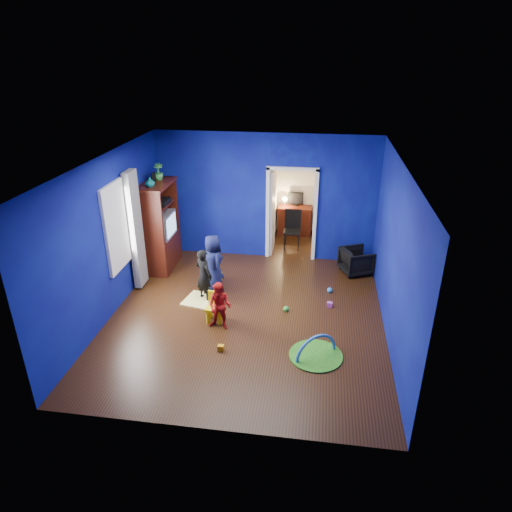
# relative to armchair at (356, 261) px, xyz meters

# --- Properties ---
(floor) EXTENTS (5.00, 5.50, 0.01)m
(floor) POSITION_rel_armchair_xyz_m (-2.10, -2.15, -0.28)
(floor) COLOR black
(floor) RESTS_ON ground
(ceiling) EXTENTS (5.00, 5.50, 0.01)m
(ceiling) POSITION_rel_armchair_xyz_m (-2.10, -2.15, 2.62)
(ceiling) COLOR white
(ceiling) RESTS_ON wall_back
(wall_back) EXTENTS (5.00, 0.02, 2.90)m
(wall_back) POSITION_rel_armchair_xyz_m (-2.10, 0.60, 1.17)
(wall_back) COLOR #0A0969
(wall_back) RESTS_ON floor
(wall_front) EXTENTS (5.00, 0.02, 2.90)m
(wall_front) POSITION_rel_armchair_xyz_m (-2.10, -4.90, 1.17)
(wall_front) COLOR #0A0969
(wall_front) RESTS_ON floor
(wall_left) EXTENTS (0.02, 5.50, 2.90)m
(wall_left) POSITION_rel_armchair_xyz_m (-4.60, -2.15, 1.17)
(wall_left) COLOR #0A0969
(wall_left) RESTS_ON floor
(wall_right) EXTENTS (0.02, 5.50, 2.90)m
(wall_right) POSITION_rel_armchair_xyz_m (0.40, -2.15, 1.17)
(wall_right) COLOR #0A0969
(wall_right) RESTS_ON floor
(alcove) EXTENTS (1.00, 1.75, 2.50)m
(alcove) POSITION_rel_armchair_xyz_m (-1.50, 1.48, 0.97)
(alcove) COLOR silver
(alcove) RESTS_ON floor
(armchair) EXTENTS (0.81, 0.81, 0.57)m
(armchair) POSITION_rel_armchair_xyz_m (0.00, 0.00, 0.00)
(armchair) COLOR black
(armchair) RESTS_ON floor
(child_black) EXTENTS (0.47, 0.43, 1.07)m
(child_black) POSITION_rel_armchair_xyz_m (-3.02, -1.60, 0.25)
(child_black) COLOR black
(child_black) RESTS_ON floor
(child_navy) EXTENTS (0.67, 0.70, 1.21)m
(child_navy) POSITION_rel_armchair_xyz_m (-2.92, -1.22, 0.32)
(child_navy) COLOR #10183B
(child_navy) RESTS_ON floor
(toddler_red) EXTENTS (0.48, 0.40, 0.89)m
(toddler_red) POSITION_rel_armchair_xyz_m (-2.50, -2.55, 0.16)
(toddler_red) COLOR red
(toddler_red) RESTS_ON floor
(vase) EXTENTS (0.24, 0.24, 0.20)m
(vase) POSITION_rel_armchair_xyz_m (-4.32, -0.61, 1.78)
(vase) COLOR #0B485B
(vase) RESTS_ON tv_armoire
(potted_plant) EXTENTS (0.26, 0.26, 0.36)m
(potted_plant) POSITION_rel_armchair_xyz_m (-4.32, -0.09, 1.86)
(potted_plant) COLOR green
(potted_plant) RESTS_ON tv_armoire
(tv_armoire) EXTENTS (0.58, 1.14, 1.96)m
(tv_armoire) POSITION_rel_armchair_xyz_m (-4.32, -0.31, 0.70)
(tv_armoire) COLOR #391309
(tv_armoire) RESTS_ON floor
(crt_tv) EXTENTS (0.46, 0.70, 0.54)m
(crt_tv) POSITION_rel_armchair_xyz_m (-4.28, -0.31, 0.74)
(crt_tv) COLOR silver
(crt_tv) RESTS_ON tv_armoire
(yellow_blanket) EXTENTS (0.86, 0.74, 0.03)m
(yellow_blanket) POSITION_rel_armchair_xyz_m (-3.02, -1.70, -0.27)
(yellow_blanket) COLOR #F2E07A
(yellow_blanket) RESTS_ON floor
(hopper_ball) EXTENTS (0.37, 0.37, 0.37)m
(hopper_ball) POSITION_rel_armchair_xyz_m (-2.97, -0.97, -0.10)
(hopper_ball) COLOR yellow
(hopper_ball) RESTS_ON floor
(kid_chair) EXTENTS (0.31, 0.31, 0.50)m
(kid_chair) POSITION_rel_armchair_xyz_m (-2.65, -2.35, -0.03)
(kid_chair) COLOR yellow
(kid_chair) RESTS_ON floor
(play_mat) EXTENTS (0.87, 0.87, 0.02)m
(play_mat) POSITION_rel_armchair_xyz_m (-0.79, -3.13, -0.27)
(play_mat) COLOR #2C9421
(play_mat) RESTS_ON floor
(toy_arch) EXTENTS (0.66, 0.51, 0.78)m
(toy_arch) POSITION_rel_armchair_xyz_m (-0.79, -3.13, -0.26)
(toy_arch) COLOR #3F8CD8
(toy_arch) RESTS_ON floor
(window_left) EXTENTS (0.03, 0.95, 1.55)m
(window_left) POSITION_rel_armchair_xyz_m (-4.58, -1.80, 1.27)
(window_left) COLOR white
(window_left) RESTS_ON wall_left
(curtain) EXTENTS (0.14, 0.42, 2.40)m
(curtain) POSITION_rel_armchair_xyz_m (-4.47, -1.25, 0.97)
(curtain) COLOR slate
(curtain) RESTS_ON floor
(doorway) EXTENTS (1.16, 0.10, 2.10)m
(doorway) POSITION_rel_armchair_xyz_m (-1.50, 0.60, 0.77)
(doorway) COLOR white
(doorway) RESTS_ON floor
(study_desk) EXTENTS (0.88, 0.44, 0.75)m
(study_desk) POSITION_rel_armchair_xyz_m (-1.50, 2.11, 0.09)
(study_desk) COLOR #3D140A
(study_desk) RESTS_ON floor
(desk_monitor) EXTENTS (0.40, 0.05, 0.32)m
(desk_monitor) POSITION_rel_armchair_xyz_m (-1.50, 2.23, 0.67)
(desk_monitor) COLOR black
(desk_monitor) RESTS_ON study_desk
(desk_lamp) EXTENTS (0.14, 0.14, 0.14)m
(desk_lamp) POSITION_rel_armchair_xyz_m (-1.78, 2.17, 0.65)
(desk_lamp) COLOR #FFD88C
(desk_lamp) RESTS_ON study_desk
(folding_chair) EXTENTS (0.40, 0.40, 0.92)m
(folding_chair) POSITION_rel_armchair_xyz_m (-1.50, 1.15, 0.18)
(folding_chair) COLOR black
(folding_chair) RESTS_ON floor
(book_shelf) EXTENTS (0.88, 0.24, 0.04)m
(book_shelf) POSITION_rel_armchair_xyz_m (-1.50, 2.22, 1.74)
(book_shelf) COLOR white
(book_shelf) RESTS_ON study_desk
(toy_0) EXTENTS (0.11, 0.11, 0.11)m
(toy_0) POSITION_rel_armchair_xyz_m (-0.57, -0.98, -0.23)
(toy_0) COLOR #288DE5
(toy_0) RESTS_ON floor
(toy_1) EXTENTS (0.10, 0.08, 0.10)m
(toy_1) POSITION_rel_armchair_xyz_m (-2.35, -3.20, -0.23)
(toy_1) COLOR orange
(toy_1) RESTS_ON floor
(toy_2) EXTENTS (0.11, 0.11, 0.11)m
(toy_2) POSITION_rel_armchair_xyz_m (-1.39, -1.83, -0.23)
(toy_2) COLOR green
(toy_2) RESTS_ON floor
(toy_3) EXTENTS (0.10, 0.08, 0.10)m
(toy_3) POSITION_rel_armchair_xyz_m (-0.57, -1.56, -0.23)
(toy_3) COLOR #C148B3
(toy_3) RESTS_ON floor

